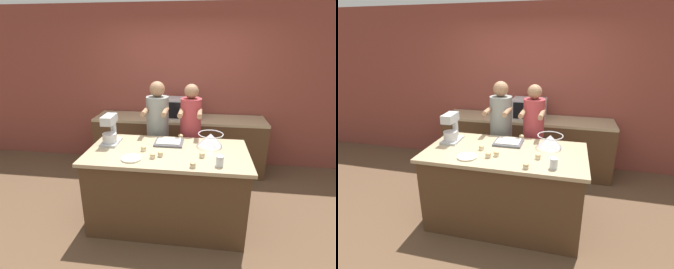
# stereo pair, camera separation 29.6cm
# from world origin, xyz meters

# --- Properties ---
(ground_plane) EXTENTS (16.00, 16.00, 0.00)m
(ground_plane) POSITION_xyz_m (0.00, 0.00, 0.00)
(ground_plane) COLOR brown
(back_wall) EXTENTS (10.00, 0.06, 2.70)m
(back_wall) POSITION_xyz_m (0.00, 1.80, 1.35)
(back_wall) COLOR brown
(back_wall) RESTS_ON ground_plane
(island_counter) EXTENTS (1.82, 0.94, 0.93)m
(island_counter) POSITION_xyz_m (0.00, 0.00, 0.47)
(island_counter) COLOR #4C331E
(island_counter) RESTS_ON ground_plane
(back_counter) EXTENTS (2.80, 0.60, 0.92)m
(back_counter) POSITION_xyz_m (0.00, 1.45, 0.46)
(back_counter) COLOR #4C331E
(back_counter) RESTS_ON ground_plane
(person_left) EXTENTS (0.33, 0.49, 1.61)m
(person_left) POSITION_xyz_m (-0.23, 0.72, 0.86)
(person_left) COLOR #33384C
(person_left) RESTS_ON ground_plane
(person_right) EXTENTS (0.31, 0.48, 1.59)m
(person_right) POSITION_xyz_m (0.22, 0.72, 0.85)
(person_right) COLOR brown
(person_right) RESTS_ON ground_plane
(stand_mixer) EXTENTS (0.20, 0.30, 0.36)m
(stand_mixer) POSITION_xyz_m (-0.71, 0.14, 1.09)
(stand_mixer) COLOR #B2B7BC
(stand_mixer) RESTS_ON island_counter
(mixing_bowl) EXTENTS (0.30, 0.30, 0.15)m
(mixing_bowl) POSITION_xyz_m (0.49, 0.24, 1.01)
(mixing_bowl) COLOR #BCBCC1
(mixing_bowl) RESTS_ON island_counter
(baking_tray) EXTENTS (0.34, 0.28, 0.04)m
(baking_tray) POSITION_xyz_m (-0.01, 0.23, 0.95)
(baking_tray) COLOR #4C4C51
(baking_tray) RESTS_ON island_counter
(microwave_oven) EXTENTS (0.53, 0.36, 0.33)m
(microwave_oven) POSITION_xyz_m (0.05, 1.45, 1.08)
(microwave_oven) COLOR #B7B7BC
(microwave_oven) RESTS_ON back_counter
(drinking_glass) EXTENTS (0.08, 0.08, 0.11)m
(drinking_glass) POSITION_xyz_m (0.57, -0.32, 0.99)
(drinking_glass) COLOR silver
(drinking_glass) RESTS_ON island_counter
(small_plate) EXTENTS (0.22, 0.22, 0.02)m
(small_plate) POSITION_xyz_m (-0.35, -0.28, 0.94)
(small_plate) COLOR beige
(small_plate) RESTS_ON island_counter
(cupcake_0) EXTENTS (0.06, 0.06, 0.06)m
(cupcake_0) POSITION_xyz_m (-0.06, -0.17, 0.96)
(cupcake_0) COLOR beige
(cupcake_0) RESTS_ON island_counter
(cupcake_1) EXTENTS (0.06, 0.06, 0.06)m
(cupcake_1) POSITION_xyz_m (0.30, -0.38, 0.96)
(cupcake_1) COLOR beige
(cupcake_1) RESTS_ON island_counter
(cupcake_2) EXTENTS (0.06, 0.06, 0.06)m
(cupcake_2) POSITION_xyz_m (-0.27, -0.04, 0.96)
(cupcake_2) COLOR beige
(cupcake_2) RESTS_ON island_counter
(cupcake_3) EXTENTS (0.06, 0.06, 0.06)m
(cupcake_3) POSITION_xyz_m (0.39, -0.13, 0.96)
(cupcake_3) COLOR beige
(cupcake_3) RESTS_ON island_counter
(cupcake_4) EXTENTS (0.06, 0.06, 0.06)m
(cupcake_4) POSITION_xyz_m (-0.13, -0.22, 0.96)
(cupcake_4) COLOR beige
(cupcake_4) RESTS_ON island_counter
(cupcake_5) EXTENTS (0.06, 0.06, 0.06)m
(cupcake_5) POSITION_xyz_m (0.11, 0.41, 0.96)
(cupcake_5) COLOR beige
(cupcake_5) RESTS_ON island_counter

